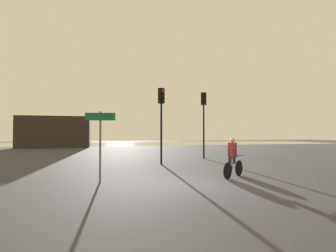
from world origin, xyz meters
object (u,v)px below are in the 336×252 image
object	(u,v)px
direction_sign_post	(100,136)
traffic_light_center	(161,111)
cyclist	(233,157)
distant_building	(55,132)
traffic_light_far_right	(204,113)

from	to	relation	value
direction_sign_post	traffic_light_center	bearing A→B (deg)	-113.68
traffic_light_center	cyclist	bearing A→B (deg)	84.17
traffic_light_center	cyclist	xyz separation A→B (m)	(1.80, -5.25, -2.28)
distant_building	traffic_light_far_right	xyz separation A→B (m)	(13.18, -19.35, 1.28)
traffic_light_center	traffic_light_far_right	world-z (taller)	traffic_light_far_right
traffic_light_far_right	cyclist	bearing A→B (deg)	55.49
distant_building	traffic_light_far_right	distance (m)	23.45
distant_building	traffic_light_center	size ratio (longest dim) A/B	1.98
traffic_light_far_right	cyclist	distance (m)	8.67
distant_building	traffic_light_far_right	size ratio (longest dim) A/B	1.85
distant_building	traffic_light_center	world-z (taller)	traffic_light_center
traffic_light_center	direction_sign_post	bearing A→B (deg)	30.93
traffic_light_center	cyclist	world-z (taller)	traffic_light_center
traffic_light_center	direction_sign_post	world-z (taller)	traffic_light_center
distant_building	traffic_light_far_right	bearing A→B (deg)	-55.74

